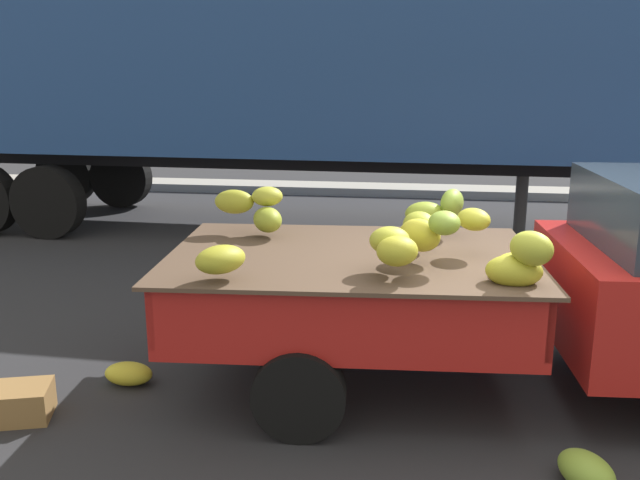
{
  "coord_description": "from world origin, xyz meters",
  "views": [
    {
      "loc": [
        -0.89,
        -4.81,
        2.46
      ],
      "look_at": [
        -1.61,
        0.31,
        1.15
      ],
      "focal_mm": 38.25,
      "sensor_mm": 36.0,
      "label": 1
    }
  ],
  "objects": [
    {
      "name": "ground",
      "position": [
        0.0,
        0.0,
        0.0
      ],
      "size": [
        220.0,
        220.0,
        0.0
      ],
      "primitive_type": "plane",
      "color": "#28282B"
    },
    {
      "name": "semi_trailer",
      "position": [
        -2.68,
        5.52,
        2.54
      ],
      "size": [
        12.08,
        2.97,
        3.95
      ],
      "rotation": [
        0.0,
        0.0,
        -0.03
      ],
      "color": "navy",
      "rests_on": "ground"
    },
    {
      "name": "curb_strip",
      "position": [
        0.0,
        8.8,
        0.08
      ],
      "size": [
        80.0,
        0.8,
        0.16
      ],
      "primitive_type": "cube",
      "color": "gray",
      "rests_on": "ground"
    },
    {
      "name": "fallen_banana_bunch_near_tailgate",
      "position": [
        -3.1,
        -0.06,
        0.09
      ],
      "size": [
        0.4,
        0.26,
        0.18
      ],
      "primitive_type": "ellipsoid",
      "rotation": [
        0.0,
        0.0,
        6.25
      ],
      "color": "gold",
      "rests_on": "ground"
    },
    {
      "name": "pickup_truck",
      "position": [
        0.58,
        0.31,
        0.89
      ],
      "size": [
        5.0,
        2.16,
        1.7
      ],
      "rotation": [
        0.0,
        0.0,
        0.06
      ],
      "color": "#B21E19",
      "rests_on": "ground"
    },
    {
      "name": "fallen_banana_bunch_by_wheel",
      "position": [
        0.19,
        -0.99,
        0.11
      ],
      "size": [
        0.43,
        0.48,
        0.21
      ],
      "primitive_type": "ellipsoid",
      "rotation": [
        0.0,
        0.0,
        5.22
      ],
      "color": "olive",
      "rests_on": "ground"
    },
    {
      "name": "produce_crate",
      "position": [
        -3.7,
        -0.7,
        0.12
      ],
      "size": [
        0.6,
        0.5,
        0.24
      ],
      "primitive_type": "cube",
      "rotation": [
        0.0,
        0.0,
        0.3
      ],
      "color": "olive",
      "rests_on": "ground"
    }
  ]
}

